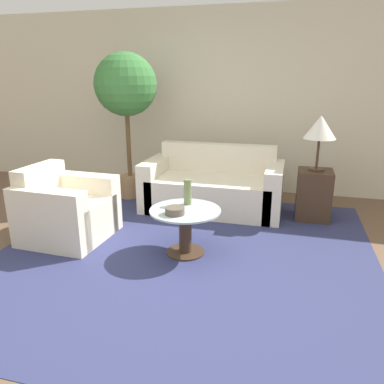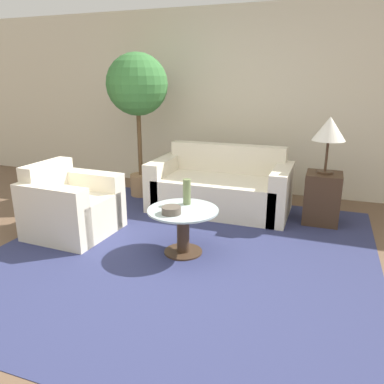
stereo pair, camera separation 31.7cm
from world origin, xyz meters
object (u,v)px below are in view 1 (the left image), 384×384
at_px(bowl, 175,211).
at_px(table_lamp, 320,128).
at_px(coffee_table, 185,225).
at_px(armchair, 64,212).
at_px(sofa_main, 214,187).
at_px(vase, 188,192).
at_px(potted_plant, 126,90).

bearing_deg(bowl, table_lamp, 48.66).
bearing_deg(coffee_table, bowl, -110.75).
xyz_separation_m(armchair, table_lamp, (2.57, 1.26, 0.81)).
distance_m(armchair, table_lamp, 2.98).
xyz_separation_m(sofa_main, vase, (-0.01, -1.23, 0.30)).
relative_size(sofa_main, potted_plant, 0.88).
bearing_deg(vase, coffee_table, -83.02).
relative_size(armchair, bowl, 4.82).
height_order(table_lamp, vase, table_lamp).
bearing_deg(vase, table_lamp, 42.88).
height_order(sofa_main, vase, sofa_main).
relative_size(coffee_table, table_lamp, 1.06).
distance_m(sofa_main, vase, 1.26).
relative_size(armchair, potted_plant, 0.44).
bearing_deg(table_lamp, armchair, -153.86).
relative_size(table_lamp, vase, 2.54).
height_order(table_lamp, potted_plant, potted_plant).
xyz_separation_m(armchair, potted_plant, (0.09, 1.50, 1.20)).
relative_size(sofa_main, armchair, 2.00).
relative_size(sofa_main, table_lamp, 2.72).
relative_size(potted_plant, bowl, 10.95).
bearing_deg(table_lamp, potted_plant, 174.64).
height_order(coffee_table, bowl, bowl).
distance_m(coffee_table, vase, 0.33).
height_order(armchair, vase, armchair).
relative_size(coffee_table, bowl, 3.77).
bearing_deg(bowl, armchair, 171.40).
bearing_deg(potted_plant, armchair, -93.58).
height_order(potted_plant, vase, potted_plant).
xyz_separation_m(sofa_main, coffee_table, (0.01, -1.38, 0.01)).
xyz_separation_m(sofa_main, bowl, (-0.05, -1.53, 0.21)).
distance_m(armchair, coffee_table, 1.35).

